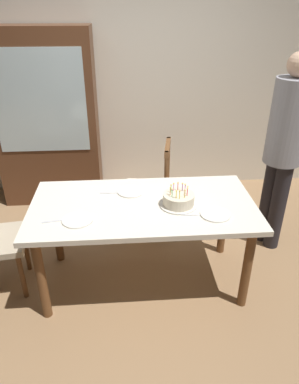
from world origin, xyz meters
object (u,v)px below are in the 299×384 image
(dining_table, at_px, (143,214))
(birthday_cake, at_px, (178,200))
(chair_spindle_back, at_px, (149,190))
(person_guest, at_px, (284,145))
(plate_near_celebrant, at_px, (78,220))
(plate_near_guest, at_px, (215,214))
(china_cabinet, at_px, (47,120))
(plate_far_side, at_px, (131,191))

(dining_table, relative_size, birthday_cake, 6.08)
(chair_spindle_back, distance_m, person_guest, 1.30)
(plate_near_celebrant, distance_m, person_guest, 1.85)
(plate_near_guest, bearing_deg, dining_table, 159.13)
(birthday_cake, distance_m, plate_near_guest, 0.29)
(birthday_cake, distance_m, person_guest, 1.12)
(birthday_cake, height_order, plate_near_celebrant, birthday_cake)
(chair_spindle_back, xyz_separation_m, person_guest, (1.14, -0.29, 0.56))
(chair_spindle_back, relative_size, china_cabinet, 0.50)
(dining_table, height_order, plate_near_guest, plate_near_guest)
(dining_table, bearing_deg, birthday_cake, -9.49)
(plate_far_side, distance_m, person_guest, 1.38)
(plate_near_guest, bearing_deg, birthday_cake, 148.65)
(dining_table, relative_size, plate_near_guest, 7.73)
(plate_far_side, distance_m, plate_near_guest, 0.71)
(plate_far_side, xyz_separation_m, china_cabinet, (-0.88, 1.36, 0.20))
(plate_near_guest, distance_m, chair_spindle_back, 1.07)
(plate_far_side, xyz_separation_m, person_guest, (1.33, 0.26, 0.26))
(birthday_cake, distance_m, chair_spindle_back, 0.87)
(birthday_cake, height_order, plate_far_side, birthday_cake)
(dining_table, height_order, china_cabinet, china_cabinet)
(birthday_cake, relative_size, person_guest, 0.16)
(dining_table, distance_m, plate_near_celebrant, 0.52)
(plate_far_side, bearing_deg, chair_spindle_back, 71.08)
(chair_spindle_back, height_order, china_cabinet, china_cabinet)
(plate_near_celebrant, xyz_separation_m, person_guest, (1.71, 0.65, 0.26))
(plate_far_side, relative_size, plate_near_guest, 1.00)
(dining_table, distance_m, china_cabinet, 1.86)
(person_guest, bearing_deg, plate_far_side, -169.01)
(birthday_cake, bearing_deg, person_guest, 26.86)
(plate_far_side, bearing_deg, person_guest, 10.99)
(birthday_cake, relative_size, chair_spindle_back, 0.29)
(plate_near_celebrant, distance_m, plate_near_guest, 0.98)
(plate_near_celebrant, relative_size, china_cabinet, 0.12)
(dining_table, xyz_separation_m, china_cabinet, (-0.97, 1.56, 0.29))
(plate_far_side, relative_size, china_cabinet, 0.12)
(chair_spindle_back, bearing_deg, dining_table, -97.95)
(plate_near_celebrant, bearing_deg, person_guest, 20.71)
(plate_near_celebrant, distance_m, china_cabinet, 1.83)
(plate_far_side, xyz_separation_m, chair_spindle_back, (0.19, 0.55, -0.30))
(birthday_cake, relative_size, china_cabinet, 0.15)
(plate_far_side, bearing_deg, birthday_cake, -34.41)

